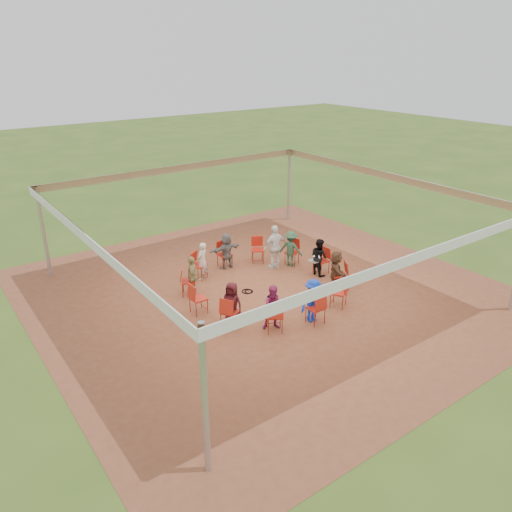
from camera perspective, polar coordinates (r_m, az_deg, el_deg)
ground at (r=15.32m, az=1.01°, el=-4.08°), size 80.00×80.00×0.00m
dirt_patch at (r=15.31m, az=1.01°, el=-4.06°), size 13.00×13.00×0.00m
tent at (r=14.40m, az=1.08°, el=4.37°), size 10.33×10.33×3.00m
chair_0 at (r=16.47m, az=7.49°, el=-0.56°), size 0.44×0.42×0.90m
chair_1 at (r=17.07m, az=4.13°, el=0.45°), size 0.59×0.58×0.90m
chair_2 at (r=17.21m, az=0.19°, el=0.70°), size 0.59×0.59×0.90m
chair_3 at (r=16.86m, az=-3.60°, el=0.17°), size 0.42×0.44×0.90m
chair_4 at (r=16.09m, az=-6.49°, el=-1.08°), size 0.58×0.59×0.90m
chair_5 at (r=15.06m, az=-7.72°, el=-2.88°), size 0.59×0.59×0.90m
chair_6 at (r=14.02m, az=-6.60°, el=-4.86°), size 0.44×0.42×0.90m
chair_7 at (r=13.27m, az=-3.00°, el=-6.41°), size 0.59×0.58×0.90m
chair_8 at (r=13.09m, az=2.13°, el=-6.84°), size 0.59×0.59×0.90m
chair_9 at (r=13.54m, az=6.82°, el=-5.93°), size 0.42×0.44×0.90m
chair_10 at (r=14.45m, az=9.42°, el=-4.15°), size 0.58×0.59×0.90m
chair_11 at (r=15.52m, az=9.50°, el=-2.19°), size 0.59×0.59×0.90m
person_seated_0 at (r=16.32m, az=7.20°, el=-0.09°), size 0.35×0.61×1.24m
person_seated_1 at (r=16.90m, az=4.00°, el=0.86°), size 0.74×0.89×1.24m
person_seated_2 at (r=16.70m, az=-3.40°, el=0.60°), size 1.15×0.44×1.24m
person_seated_3 at (r=15.96m, az=-6.15°, el=-0.58°), size 0.54×0.48×1.24m
person_seated_4 at (r=14.98m, az=-7.29°, el=-2.26°), size 0.69×0.81×1.24m
person_seated_5 at (r=13.28m, az=-2.77°, el=-5.52°), size 0.59×0.69×1.24m
person_seated_6 at (r=13.11m, az=2.08°, el=-5.91°), size 0.70×0.61×1.24m
person_seated_7 at (r=13.53m, az=6.52°, el=-5.08°), size 0.81×0.40×1.24m
person_seated_8 at (r=15.42m, az=9.11°, el=-1.61°), size 0.96×1.21×1.24m
standing_person at (r=16.62m, az=2.20°, el=1.03°), size 0.92×0.51×1.52m
cable_coil at (r=15.28m, az=-0.95°, el=-4.06°), size 0.38×0.38×0.03m
laptop at (r=16.24m, az=6.78°, el=-0.32°), size 0.27×0.34×0.23m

